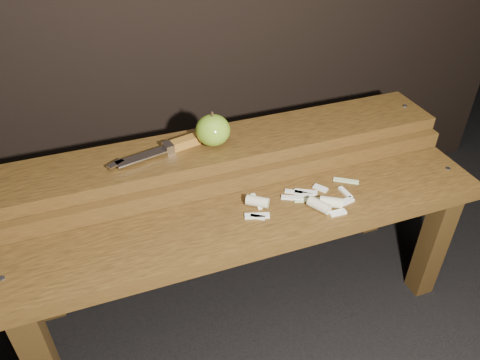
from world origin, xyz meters
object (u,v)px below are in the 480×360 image
object	(u,v)px
bench_rear_tier	(227,169)
apple	(213,130)
bench_front_tier	(257,239)
knife	(180,144)

from	to	relation	value
bench_rear_tier	apple	world-z (taller)	apple
bench_front_tier	knife	xyz separation A→B (m)	(-0.12, 0.24, 0.16)
bench_front_tier	knife	bearing A→B (deg)	116.61
knife	bench_front_tier	bearing A→B (deg)	-63.39
bench_front_tier	apple	size ratio (longest dim) A/B	12.94
apple	bench_rear_tier	bearing A→B (deg)	-7.34
apple	knife	bearing A→B (deg)	173.64
apple	bench_front_tier	bearing A→B (deg)	-81.74
apple	knife	distance (m)	0.09
apple	knife	size ratio (longest dim) A/B	0.33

